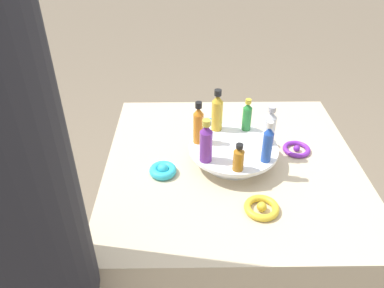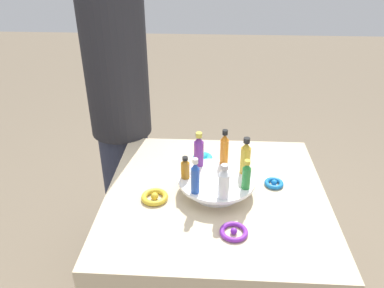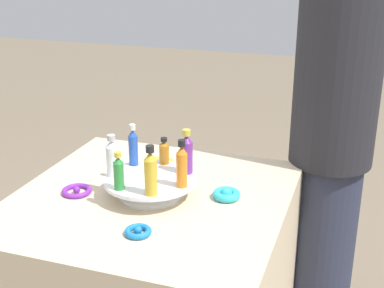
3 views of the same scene
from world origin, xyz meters
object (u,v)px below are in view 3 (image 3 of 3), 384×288
bottle_green (119,172)px  person_figure (333,122)px  ribbon_bow_purple (77,191)px  bottle_purple (187,153)px  bottle_gold (151,172)px  bottle_amber (165,152)px  bottle_clear (112,157)px  ribbon_bow_gold (161,163)px  ribbon_bow_blue (138,231)px  bottle_blue (133,146)px  bottle_orange (182,165)px  display_stand (151,184)px  ribbon_bow_teal (226,194)px

bottle_green → person_figure: size_ratio=0.07×
ribbon_bow_purple → bottle_purple: bearing=-68.0°
bottle_gold → person_figure: size_ratio=0.09×
bottle_gold → bottle_amber: bearing=11.4°
bottle_purple → bottle_gold: bearing=165.7°
bottle_green → bottle_purple: bearing=-40.0°
bottle_clear → ribbon_bow_gold: size_ratio=1.33×
ribbon_bow_blue → ribbon_bow_purple: size_ratio=0.79×
bottle_green → ribbon_bow_gold: 0.35m
bottle_blue → bottle_orange: 0.23m
bottle_blue → ribbon_bow_gold: (0.15, -0.03, -0.12)m
display_stand → bottle_blue: bearing=50.0°
display_stand → bottle_green: bearing=152.9°
bottle_orange → bottle_gold: bearing=140.0°
ribbon_bow_gold → ribbon_bow_purple: bearing=149.5°
bottle_gold → ribbon_bow_purple: bearing=80.1°
bottle_purple → ribbon_bow_gold: bottle_purple is taller
ribbon_bow_blue → ribbon_bow_purple: bearing=59.5°
bottle_clear → ribbon_bow_purple: bottle_clear is taller
person_figure → bottle_gold: bearing=8.6°
bottle_blue → bottle_green: size_ratio=1.19×
bottle_blue → bottle_amber: (0.04, -0.09, -0.02)m
bottle_blue → person_figure: 0.72m
bottle_orange → bottle_purple: (0.10, 0.02, -0.00)m
bottle_purple → ribbon_bow_gold: size_ratio=1.43×
bottle_orange → bottle_purple: size_ratio=1.03×
ribbon_bow_gold → person_figure: (0.25, -0.56, 0.14)m
bottle_clear → ribbon_bow_gold: (0.25, -0.06, -0.11)m
bottle_clear → bottle_gold: (-0.08, -0.16, 0.01)m
bottle_orange → ribbon_bow_gold: size_ratio=1.47×
bottle_clear → bottle_orange: size_ratio=0.91×
bottle_purple → bottle_blue: bearing=88.6°
ribbon_bow_blue → bottle_orange: bearing=-15.4°
bottle_blue → ribbon_bow_blue: size_ratio=1.85×
ribbon_bow_blue → ribbon_bow_teal: ribbon_bow_teal is taller
display_stand → ribbon_bow_purple: bearing=104.5°
bottle_purple → ribbon_bow_blue: bearing=173.4°
bottle_green → bottle_gold: 0.10m
bottle_green → person_figure: (0.58, -0.56, 0.03)m
bottle_blue → bottle_green: 0.19m
bottle_clear → ribbon_bow_teal: bearing=-76.5°
bottle_blue → bottle_purple: (-0.00, -0.18, 0.00)m
bottle_orange → display_stand: bearing=75.7°
bottle_blue → bottle_clear: bearing=165.7°
ribbon_bow_teal → ribbon_bow_blue: bearing=149.5°
bottle_clear → bottle_green: bottle_clear is taller
ribbon_bow_purple → ribbon_bow_teal: bearing=-75.5°
bottle_clear → ribbon_bow_purple: (-0.04, 0.11, -0.12)m
bottle_orange → person_figure: person_figure is taller
bottle_clear → bottle_green: size_ratio=1.15×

